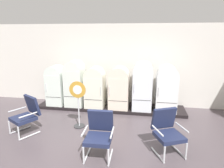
# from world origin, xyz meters

# --- Properties ---
(ground) EXTENTS (12.00, 10.00, 0.05)m
(ground) POSITION_xyz_m (0.00, 0.00, -0.03)
(ground) COLOR #4D4348
(back_wall) EXTENTS (11.76, 0.12, 2.97)m
(back_wall) POSITION_xyz_m (0.00, 3.66, 1.50)
(back_wall) COLOR silver
(back_wall) RESTS_ON ground
(display_plinth) EXTENTS (5.19, 0.95, 0.10)m
(display_plinth) POSITION_xyz_m (0.00, 3.02, 0.05)
(display_plinth) COLOR black
(display_plinth) RESTS_ON ground
(refrigerator_0) EXTENTS (0.60, 0.62, 1.43)m
(refrigerator_0) POSITION_xyz_m (-1.95, 2.89, 0.86)
(refrigerator_0) COLOR silver
(refrigerator_0) RESTS_ON display_plinth
(refrigerator_1) EXTENTS (0.63, 0.67, 1.62)m
(refrigerator_1) POSITION_xyz_m (-1.25, 2.91, 0.96)
(refrigerator_1) COLOR silver
(refrigerator_1) RESTS_ON display_plinth
(refrigerator_2) EXTENTS (0.66, 0.63, 1.42)m
(refrigerator_2) POSITION_xyz_m (-0.51, 2.89, 0.85)
(refrigerator_2) COLOR silver
(refrigerator_2) RESTS_ON display_plinth
(refrigerator_3) EXTENTS (0.67, 0.67, 1.44)m
(refrigerator_3) POSITION_xyz_m (0.33, 2.91, 0.86)
(refrigerator_3) COLOR beige
(refrigerator_3) RESTS_ON display_plinth
(refrigerator_4) EXTENTS (0.64, 0.71, 1.64)m
(refrigerator_4) POSITION_xyz_m (1.12, 2.93, 0.98)
(refrigerator_4) COLOR white
(refrigerator_4) RESTS_ON display_plinth
(refrigerator_5) EXTENTS (0.67, 0.70, 1.54)m
(refrigerator_5) POSITION_xyz_m (1.91, 2.93, 0.92)
(refrigerator_5) COLOR white
(refrigerator_5) RESTS_ON display_plinth
(armchair_left) EXTENTS (0.82, 0.86, 1.00)m
(armchair_left) POSITION_xyz_m (-1.90, 0.93, 0.54)
(armchair_left) COLOR silver
(armchair_left) RESTS_ON ground
(armchair_right) EXTENTS (0.80, 0.84, 1.00)m
(armchair_right) POSITION_xyz_m (1.73, 0.61, 0.54)
(armchair_right) COLOR silver
(armchair_right) RESTS_ON ground
(armchair_center) EXTENTS (0.64, 0.69, 1.00)m
(armchair_center) POSITION_xyz_m (0.26, 0.25, 0.54)
(armchair_center) COLOR silver
(armchair_center) RESTS_ON ground
(sign_stand) EXTENTS (0.47, 0.32, 1.36)m
(sign_stand) POSITION_xyz_m (-0.63, 1.46, 0.67)
(sign_stand) COLOR #2D2D30
(sign_stand) RESTS_ON ground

